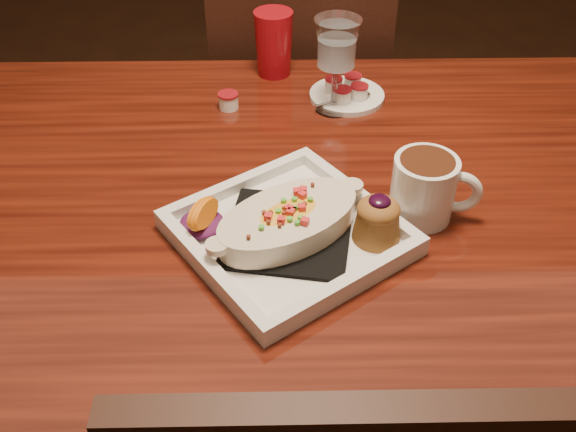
{
  "coord_description": "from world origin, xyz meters",
  "views": [
    {
      "loc": [
        -0.05,
        -0.8,
        1.37
      ],
      "look_at": [
        -0.04,
        -0.09,
        0.77
      ],
      "focal_mm": 40.0,
      "sensor_mm": 36.0,
      "label": 1
    }
  ],
  "objects_px": {
    "chair_far": "(298,115)",
    "coffee_mug": "(426,186)",
    "table": "(310,236)",
    "red_tumbler": "(274,43)",
    "saucer": "(346,93)",
    "plate": "(296,226)",
    "goblet": "(337,49)"
  },
  "relations": [
    {
      "from": "plate",
      "to": "goblet",
      "type": "distance_m",
      "value": 0.39
    },
    {
      "from": "table",
      "to": "saucer",
      "type": "distance_m",
      "value": 0.31
    },
    {
      "from": "table",
      "to": "plate",
      "type": "xyz_separation_m",
      "value": [
        -0.03,
        -0.12,
        0.12
      ]
    },
    {
      "from": "chair_far",
      "to": "saucer",
      "type": "distance_m",
      "value": 0.44
    },
    {
      "from": "goblet",
      "to": "red_tumbler",
      "type": "bearing_deg",
      "value": 127.75
    },
    {
      "from": "coffee_mug",
      "to": "red_tumbler",
      "type": "distance_m",
      "value": 0.5
    },
    {
      "from": "table",
      "to": "red_tumbler",
      "type": "height_order",
      "value": "red_tumbler"
    },
    {
      "from": "chair_far",
      "to": "goblet",
      "type": "bearing_deg",
      "value": 97.91
    },
    {
      "from": "goblet",
      "to": "chair_far",
      "type": "bearing_deg",
      "value": 97.91
    },
    {
      "from": "chair_far",
      "to": "coffee_mug",
      "type": "bearing_deg",
      "value": 103.13
    },
    {
      "from": "table",
      "to": "chair_far",
      "type": "relative_size",
      "value": 1.61
    },
    {
      "from": "coffee_mug",
      "to": "red_tumbler",
      "type": "xyz_separation_m",
      "value": [
        -0.22,
        0.45,
        0.01
      ]
    },
    {
      "from": "goblet",
      "to": "saucer",
      "type": "xyz_separation_m",
      "value": [
        0.03,
        0.04,
        -0.11
      ]
    },
    {
      "from": "table",
      "to": "plate",
      "type": "relative_size",
      "value": 3.87
    },
    {
      "from": "plate",
      "to": "saucer",
      "type": "height_order",
      "value": "plate"
    },
    {
      "from": "saucer",
      "to": "red_tumbler",
      "type": "height_order",
      "value": "red_tumbler"
    },
    {
      "from": "saucer",
      "to": "plate",
      "type": "bearing_deg",
      "value": -105.06
    },
    {
      "from": "table",
      "to": "coffee_mug",
      "type": "bearing_deg",
      "value": -21.32
    },
    {
      "from": "red_tumbler",
      "to": "chair_far",
      "type": "bearing_deg",
      "value": 76.35
    },
    {
      "from": "table",
      "to": "plate",
      "type": "distance_m",
      "value": 0.17
    },
    {
      "from": "red_tumbler",
      "to": "goblet",
      "type": "bearing_deg",
      "value": -52.25
    },
    {
      "from": "goblet",
      "to": "red_tumbler",
      "type": "distance_m",
      "value": 0.19
    },
    {
      "from": "table",
      "to": "coffee_mug",
      "type": "xyz_separation_m",
      "value": [
        0.16,
        -0.06,
        0.15
      ]
    },
    {
      "from": "plate",
      "to": "red_tumbler",
      "type": "xyz_separation_m",
      "value": [
        -0.03,
        0.51,
        0.04
      ]
    },
    {
      "from": "table",
      "to": "goblet",
      "type": "distance_m",
      "value": 0.33
    },
    {
      "from": "chair_far",
      "to": "goblet",
      "type": "height_order",
      "value": "chair_far"
    },
    {
      "from": "table",
      "to": "chair_far",
      "type": "height_order",
      "value": "chair_far"
    },
    {
      "from": "plate",
      "to": "coffee_mug",
      "type": "bearing_deg",
      "value": -19.46
    },
    {
      "from": "plate",
      "to": "coffee_mug",
      "type": "relative_size",
      "value": 2.95
    },
    {
      "from": "chair_far",
      "to": "coffee_mug",
      "type": "distance_m",
      "value": 0.77
    },
    {
      "from": "plate",
      "to": "saucer",
      "type": "xyz_separation_m",
      "value": [
        0.11,
        0.4,
        -0.02
      ]
    },
    {
      "from": "table",
      "to": "coffee_mug",
      "type": "relative_size",
      "value": 11.42
    }
  ]
}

